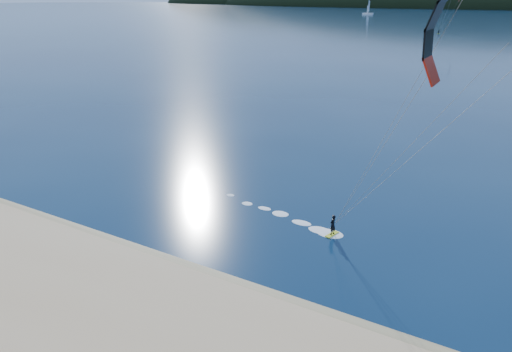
{
  "coord_description": "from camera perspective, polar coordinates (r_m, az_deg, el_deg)",
  "views": [
    {
      "loc": [
        17.67,
        -14.63,
        16.04
      ],
      "look_at": [
        3.32,
        10.0,
        5.0
      ],
      "focal_mm": 33.02,
      "sensor_mm": 36.0,
      "label": 1
    }
  ],
  "objects": [
    {
      "name": "wet_sand",
      "position": [
        30.55,
        -10.82,
        -10.81
      ],
      "size": [
        220.0,
        2.5,
        0.1
      ],
      "color": "olive",
      "rests_on": "ground"
    },
    {
      "name": "kitesurfer_near",
      "position": [
        22.42,
        26.31,
        12.61
      ],
      "size": [
        23.53,
        9.47,
        18.28
      ],
      "color": "#B2BF16",
      "rests_on": "ground"
    },
    {
      "name": "sailboat",
      "position": [
        427.56,
        13.39,
        18.61
      ],
      "size": [
        8.96,
        5.89,
        12.99
      ],
      "color": "white",
      "rests_on": "ground"
    },
    {
      "name": "ground",
      "position": [
        27.99,
        -16.98,
        -14.86
      ],
      "size": [
        1800.0,
        1800.0,
        0.0
      ],
      "primitive_type": "plane",
      "color": "#071D39",
      "rests_on": "ground"
    }
  ]
}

